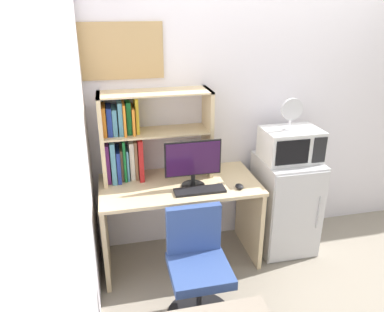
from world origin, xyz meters
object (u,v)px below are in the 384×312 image
at_px(desk_fan, 292,112).
at_px(mini_fridge, 285,203).
at_px(keyboard, 200,190).
at_px(desk_chair, 198,273).
at_px(monitor, 193,162).
at_px(hutch_bookshelf, 136,137).
at_px(computer_mouse, 239,186).
at_px(wall_corkboard, 118,51).
at_px(microwave, 291,145).

bearing_deg(desk_fan, mini_fridge, 6.24).
relative_size(keyboard, desk_chair, 0.49).
bearing_deg(keyboard, mini_fridge, 12.87).
distance_m(monitor, desk_fan, 0.93).
xyz_separation_m(hutch_bookshelf, computer_mouse, (0.78, -0.40, -0.35)).
relative_size(desk_fan, wall_corkboard, 0.38).
xyz_separation_m(mini_fridge, desk_fan, (-0.03, -0.00, 0.88)).
xyz_separation_m(computer_mouse, desk_fan, (0.51, 0.21, 0.53)).
bearing_deg(mini_fridge, microwave, 89.70).
relative_size(monitor, desk_fan, 1.69).
height_order(computer_mouse, wall_corkboard, wall_corkboard).
distance_m(hutch_bookshelf, wall_corkboard, 0.69).
relative_size(microwave, wall_corkboard, 0.69).
height_order(hutch_bookshelf, desk_chair, hutch_bookshelf).
relative_size(hutch_bookshelf, microwave, 1.87).
height_order(monitor, desk_chair, monitor).
bearing_deg(mini_fridge, desk_fan, -173.76).
distance_m(keyboard, computer_mouse, 0.33).
bearing_deg(wall_corkboard, mini_fridge, -12.42).
xyz_separation_m(keyboard, mini_fridge, (0.86, 0.20, -0.33)).
distance_m(microwave, desk_chair, 1.37).
xyz_separation_m(keyboard, computer_mouse, (0.33, -0.02, 0.01)).
height_order(keyboard, desk_chair, desk_chair).
relative_size(monitor, microwave, 0.94).
height_order(hutch_bookshelf, mini_fridge, hutch_bookshelf).
bearing_deg(hutch_bookshelf, monitor, -33.91).
relative_size(computer_mouse, desk_chair, 0.10).
relative_size(hutch_bookshelf, computer_mouse, 10.61).
bearing_deg(computer_mouse, hutch_bookshelf, 152.72).
relative_size(keyboard, computer_mouse, 4.75).
bearing_deg(microwave, wall_corkboard, 167.70).
height_order(keyboard, microwave, microwave).
xyz_separation_m(desk_fan, wall_corkboard, (-1.38, 0.31, 0.49)).
relative_size(monitor, keyboard, 1.12).
bearing_deg(keyboard, monitor, 107.14).
height_order(desk_fan, desk_chair, desk_fan).
xyz_separation_m(mini_fridge, microwave, (0.00, 0.00, 0.58)).
xyz_separation_m(mini_fridge, wall_corkboard, (-1.40, 0.31, 1.37)).
bearing_deg(keyboard, hutch_bookshelf, 139.55).
xyz_separation_m(hutch_bookshelf, microwave, (1.31, -0.18, -0.11)).
bearing_deg(computer_mouse, desk_chair, -134.40).
bearing_deg(microwave, mini_fridge, -90.30).
bearing_deg(monitor, desk_fan, 6.03).
relative_size(computer_mouse, desk_fan, 0.32).
height_order(desk_chair, wall_corkboard, wall_corkboard).
bearing_deg(desk_fan, monitor, -173.97).
xyz_separation_m(keyboard, desk_fan, (0.83, 0.19, 0.54)).
xyz_separation_m(hutch_bookshelf, monitor, (0.42, -0.28, -0.15)).
height_order(mini_fridge, microwave, microwave).
bearing_deg(keyboard, computer_mouse, -2.97).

